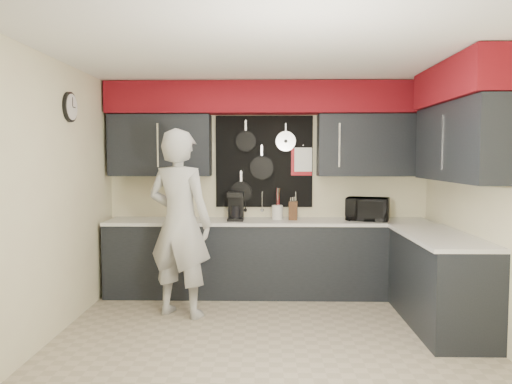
{
  "coord_description": "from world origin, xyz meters",
  "views": [
    {
      "loc": [
        -0.03,
        -4.57,
        1.68
      ],
      "look_at": [
        -0.13,
        0.5,
        1.33
      ],
      "focal_mm": 35.0,
      "sensor_mm": 36.0,
      "label": 1
    }
  ],
  "objects_px": {
    "coffee_maker": "(236,206)",
    "knife_block": "(293,211)",
    "microwave": "(367,209)",
    "person": "(180,223)",
    "utensil_crock": "(277,212)"
  },
  "relations": [
    {
      "from": "coffee_maker",
      "to": "knife_block",
      "type": "bearing_deg",
      "value": 4.95
    },
    {
      "from": "microwave",
      "to": "coffee_maker",
      "type": "height_order",
      "value": "coffee_maker"
    },
    {
      "from": "microwave",
      "to": "person",
      "type": "distance_m",
      "value": 2.28
    },
    {
      "from": "utensil_crock",
      "to": "microwave",
      "type": "bearing_deg",
      "value": -3.59
    },
    {
      "from": "microwave",
      "to": "knife_block",
      "type": "distance_m",
      "value": 0.89
    },
    {
      "from": "utensil_crock",
      "to": "coffee_maker",
      "type": "relative_size",
      "value": 0.51
    },
    {
      "from": "utensil_crock",
      "to": "coffee_maker",
      "type": "bearing_deg",
      "value": -169.43
    },
    {
      "from": "knife_block",
      "to": "person",
      "type": "bearing_deg",
      "value": -138.7
    },
    {
      "from": "microwave",
      "to": "knife_block",
      "type": "relative_size",
      "value": 2.21
    },
    {
      "from": "microwave",
      "to": "knife_block",
      "type": "bearing_deg",
      "value": -164.29
    },
    {
      "from": "microwave",
      "to": "coffee_maker",
      "type": "xyz_separation_m",
      "value": [
        -1.59,
        -0.03,
        0.04
      ]
    },
    {
      "from": "microwave",
      "to": "person",
      "type": "relative_size",
      "value": 0.25
    },
    {
      "from": "utensil_crock",
      "to": "person",
      "type": "distance_m",
      "value": 1.37
    },
    {
      "from": "utensil_crock",
      "to": "coffee_maker",
      "type": "height_order",
      "value": "coffee_maker"
    },
    {
      "from": "utensil_crock",
      "to": "person",
      "type": "bearing_deg",
      "value": -140.09
    }
  ]
}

